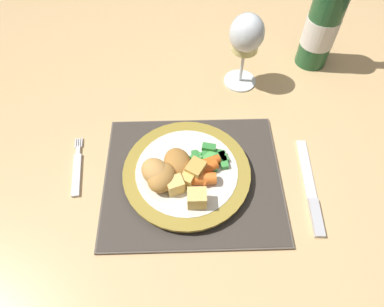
{
  "coord_description": "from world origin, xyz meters",
  "views": [
    {
      "loc": [
        -0.02,
        -0.44,
        1.29
      ],
      "look_at": [
        -0.01,
        -0.09,
        0.78
      ],
      "focal_mm": 32.0,
      "sensor_mm": 36.0,
      "label": 1
    }
  ],
  "objects_px": {
    "fork": "(77,170)",
    "dinner_plate": "(187,173)",
    "dining_table": "(193,154)",
    "wine_glass": "(246,37)",
    "bottle": "(324,21)",
    "table_knife": "(311,194)"
  },
  "relations": [
    {
      "from": "fork",
      "to": "dinner_plate",
      "type": "bearing_deg",
      "value": -5.78
    },
    {
      "from": "dining_table",
      "to": "fork",
      "type": "bearing_deg",
      "value": -156.75
    },
    {
      "from": "dinner_plate",
      "to": "wine_glass",
      "type": "bearing_deg",
      "value": 63.62
    },
    {
      "from": "dinner_plate",
      "to": "bottle",
      "type": "distance_m",
      "value": 0.45
    },
    {
      "from": "table_knife",
      "to": "bottle",
      "type": "height_order",
      "value": "bottle"
    },
    {
      "from": "dinner_plate",
      "to": "wine_glass",
      "type": "height_order",
      "value": "wine_glass"
    },
    {
      "from": "dinner_plate",
      "to": "bottle",
      "type": "relative_size",
      "value": 0.8
    },
    {
      "from": "fork",
      "to": "table_knife",
      "type": "bearing_deg",
      "value": -8.18
    },
    {
      "from": "dining_table",
      "to": "table_knife",
      "type": "distance_m",
      "value": 0.28
    },
    {
      "from": "dinner_plate",
      "to": "table_knife",
      "type": "bearing_deg",
      "value": -10.38
    },
    {
      "from": "wine_glass",
      "to": "dinner_plate",
      "type": "bearing_deg",
      "value": -116.38
    },
    {
      "from": "table_knife",
      "to": "fork",
      "type": "bearing_deg",
      "value": 171.82
    },
    {
      "from": "dinner_plate",
      "to": "fork",
      "type": "relative_size",
      "value": 1.74
    },
    {
      "from": "dining_table",
      "to": "wine_glass",
      "type": "relative_size",
      "value": 6.69
    },
    {
      "from": "dinner_plate",
      "to": "table_knife",
      "type": "height_order",
      "value": "dinner_plate"
    },
    {
      "from": "fork",
      "to": "dining_table",
      "type": "bearing_deg",
      "value": 23.25
    },
    {
      "from": "bottle",
      "to": "fork",
      "type": "bearing_deg",
      "value": -149.67
    },
    {
      "from": "dining_table",
      "to": "bottle",
      "type": "height_order",
      "value": "bottle"
    },
    {
      "from": "table_knife",
      "to": "wine_glass",
      "type": "height_order",
      "value": "wine_glass"
    },
    {
      "from": "dining_table",
      "to": "wine_glass",
      "type": "distance_m",
      "value": 0.27
    },
    {
      "from": "fork",
      "to": "table_knife",
      "type": "height_order",
      "value": "table_knife"
    },
    {
      "from": "dining_table",
      "to": "table_knife",
      "type": "relative_size",
      "value": 5.58
    }
  ]
}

